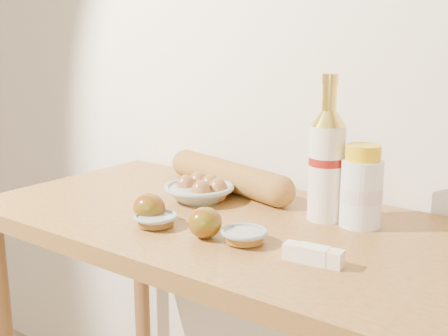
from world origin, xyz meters
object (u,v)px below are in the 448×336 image
(cream_bottle, at_px, (361,189))
(baguette, at_px, (228,176))
(bourbon_bottle, at_px, (327,162))
(egg_bowl, at_px, (200,190))
(table, at_px, (232,270))

(cream_bottle, distance_m, baguette, 0.40)
(bourbon_bottle, bearing_deg, egg_bowl, -155.67)
(table, bearing_deg, bourbon_bottle, 34.66)
(cream_bottle, bearing_deg, egg_bowl, 171.03)
(egg_bowl, bearing_deg, table, -24.69)
(table, bearing_deg, baguette, 128.61)
(bourbon_bottle, relative_size, cream_bottle, 1.82)
(cream_bottle, bearing_deg, table, -170.77)
(table, distance_m, baguette, 0.29)
(cream_bottle, bearing_deg, baguette, 154.10)
(baguette, bearing_deg, table, -36.59)
(table, distance_m, bourbon_bottle, 0.32)
(egg_bowl, relative_size, baguette, 0.46)
(bourbon_bottle, bearing_deg, cream_bottle, 19.95)
(cream_bottle, xyz_separation_m, egg_bowl, (-0.39, -0.06, -0.06))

